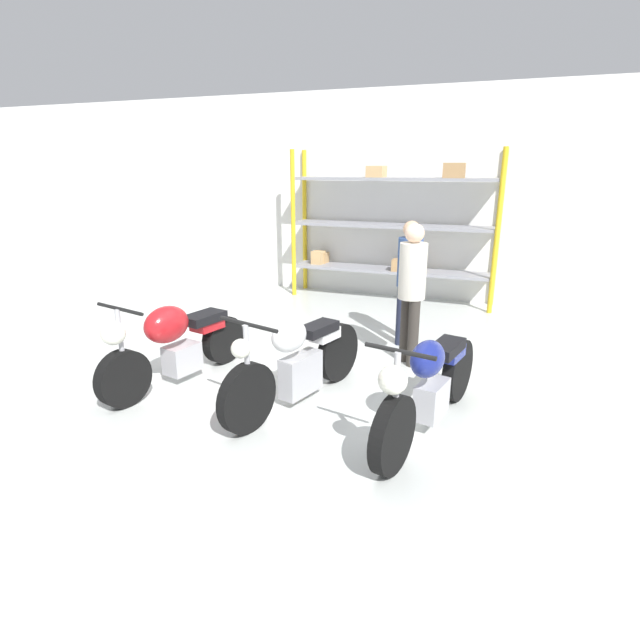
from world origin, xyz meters
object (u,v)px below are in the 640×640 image
Objects in this scene: motorcycle_red at (175,342)px; person_near_rack at (412,283)px; motorcycle_white at (297,361)px; person_browsing at (409,273)px; shelving_rack at (391,225)px; motorcycle_blue at (429,385)px.

person_near_rack is at bearing 135.75° from motorcycle_red.
motorcycle_white reaches higher than motorcycle_red.
motorcycle_red is at bearing -8.78° from person_near_rack.
person_near_rack is (0.16, -0.70, 0.03)m from person_browsing.
shelving_rack is 1.67× the size of motorcycle_blue.
motorcycle_white is 1.23× the size of person_browsing.
motorcycle_white is 0.95× the size of motorcycle_blue.
shelving_rack is 1.82× the size of motorcycle_red.
motorcycle_white is (0.08, -4.40, -0.89)m from shelving_rack.
shelving_rack is at bearing 175.86° from motorcycle_red.
motorcycle_blue is (2.77, -0.12, -0.01)m from motorcycle_red.
motorcycle_red is (-1.37, -4.41, -0.87)m from shelving_rack.
person_near_rack is at bearing 153.52° from person_browsing.
person_browsing is at bearing -71.25° from shelving_rack.
motorcycle_white is at bearing 18.42° from person_near_rack.
person_near_rack reaches higher than motorcycle_white.
motorcycle_blue is at bearing 100.67° from motorcycle_red.
motorcycle_blue is 2.43m from person_browsing.
shelving_rack reaches higher than motorcycle_red.
motorcycle_red is 1.19× the size of person_browsing.
motorcycle_red is 1.45m from motorcycle_white.
person_near_rack reaches higher than motorcycle_blue.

